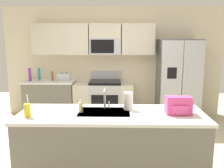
{
  "coord_description": "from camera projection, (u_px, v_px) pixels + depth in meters",
  "views": [
    {
      "loc": [
        0.11,
        -3.69,
        1.86
      ],
      "look_at": [
        0.01,
        0.6,
        1.05
      ],
      "focal_mm": 38.55,
      "sensor_mm": 36.0,
      "label": 1
    }
  ],
  "objects": [
    {
      "name": "toaster",
      "position": [
        64.0,
        77.0,
        5.54
      ],
      "size": [
        0.28,
        0.16,
        0.18
      ],
      "color": "#B7BABF",
      "rests_on": "back_counter"
    },
    {
      "name": "island_counter",
      "position": [
        112.0,
        145.0,
        3.24
      ],
      "size": [
        2.44,
        0.86,
        0.9
      ],
      "color": "slate",
      "rests_on": "ground"
    },
    {
      "name": "refrigerator",
      "position": [
        178.0,
        80.0,
        5.47
      ],
      "size": [
        0.9,
        0.76,
        1.85
      ],
      "color": "#4C4F54",
      "rests_on": "ground"
    },
    {
      "name": "sink_faucet",
      "position": [
        105.0,
        97.0,
        3.32
      ],
      "size": [
        0.08,
        0.21,
        0.28
      ],
      "color": "#B7BABF",
      "rests_on": "island_counter"
    },
    {
      "name": "paper_towel_roll",
      "position": [
        128.0,
        101.0,
        3.3
      ],
      "size": [
        0.12,
        0.12,
        0.24
      ],
      "primitive_type": "cylinder",
      "color": "white",
      "rests_on": "island_counter"
    },
    {
      "name": "soap_dispenser",
      "position": [
        81.0,
        107.0,
        3.18
      ],
      "size": [
        0.06,
        0.06,
        0.17
      ],
      "color": "#D8CC66",
      "rests_on": "island_counter"
    },
    {
      "name": "drink_cup_yellow",
      "position": [
        27.0,
        110.0,
        2.97
      ],
      "size": [
        0.08,
        0.08,
        0.29
      ],
      "color": "yellow",
      "rests_on": "island_counter"
    },
    {
      "name": "back_counter",
      "position": [
        50.0,
        99.0,
        5.69
      ],
      "size": [
        1.17,
        0.63,
        0.9
      ],
      "color": "slate",
      "rests_on": "ground"
    },
    {
      "name": "range_oven",
      "position": [
        104.0,
        100.0,
        5.67
      ],
      "size": [
        1.36,
        0.61,
        1.1
      ],
      "color": "#B7BABF",
      "rests_on": "ground"
    },
    {
      "name": "kitchen_wall_unit",
      "position": [
        107.0,
        55.0,
        5.75
      ],
      "size": [
        5.2,
        0.43,
        2.6
      ],
      "color": "beige",
      "rests_on": "ground"
    },
    {
      "name": "backpack",
      "position": [
        178.0,
        105.0,
        3.1
      ],
      "size": [
        0.32,
        0.22,
        0.23
      ],
      "color": "#EA4C93",
      "rests_on": "island_counter"
    },
    {
      "name": "pepper_mill",
      "position": [
        52.0,
        76.0,
        5.59
      ],
      "size": [
        0.05,
        0.05,
        0.22
      ],
      "primitive_type": "cylinder",
      "color": "brown",
      "rests_on": "back_counter"
    },
    {
      "name": "bottle_purple",
      "position": [
        30.0,
        74.0,
        5.55
      ],
      "size": [
        0.07,
        0.07,
        0.3
      ],
      "primitive_type": "cylinder",
      "color": "purple",
      "rests_on": "back_counter"
    },
    {
      "name": "bottle_teal",
      "position": [
        39.0,
        74.0,
        5.63
      ],
      "size": [
        0.06,
        0.06,
        0.29
      ],
      "primitive_type": "cylinder",
      "color": "teal",
      "rests_on": "back_counter"
    },
    {
      "name": "ground_plane",
      "position": [
        111.0,
        153.0,
        3.97
      ],
      "size": [
        9.0,
        9.0,
        0.0
      ],
      "primitive_type": "plane",
      "color": "beige",
      "rests_on": "ground"
    }
  ]
}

